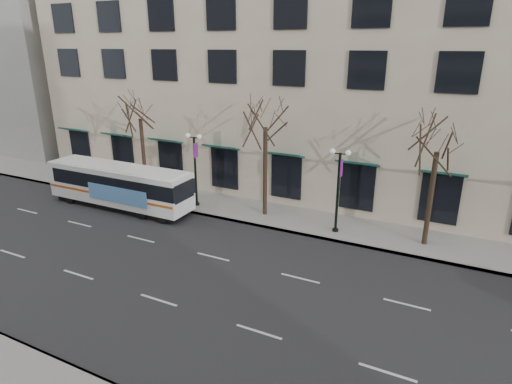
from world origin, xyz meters
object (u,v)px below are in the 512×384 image
Objects in this scene: tree_far_left at (139,105)px; tree_far_right at (439,134)px; tree_far_mid at (266,112)px; lamp_post_left at (195,167)px; lamp_post_right at (338,187)px; city_bus at (120,185)px.

tree_far_right is at bearing 0.00° from tree_far_left.
tree_far_mid is 6.40m from lamp_post_left.
tree_far_right reaches higher than lamp_post_right.
tree_far_mid reaches higher than tree_far_left.
tree_far_left reaches higher than city_bus.
tree_far_right is 6.11m from lamp_post_right.
tree_far_left is at bearing 173.17° from lamp_post_left.
tree_far_left is 6.29m from lamp_post_left.
lamp_post_right is at bearing -2.29° from tree_far_left.
city_bus is (-9.68, -3.00, -5.27)m from tree_far_mid.
tree_far_left is at bearing 177.71° from lamp_post_right.
lamp_post_right reaches higher than city_bus.
tree_far_left is 1.60× the size of lamp_post_right.
tree_far_mid is 0.78× the size of city_bus.
tree_far_mid reaches higher than lamp_post_right.
tree_far_mid is 6.41m from lamp_post_right.
lamp_post_left and lamp_post_right have the same top height.
city_bus is at bearing -171.32° from tree_far_right.
tree_far_mid is 11.43m from city_bus.
lamp_post_left is (5.01, -0.60, -3.75)m from tree_far_left.
tree_far_right is at bearing 8.50° from city_bus.
tree_far_mid is at bearing 173.17° from lamp_post_right.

